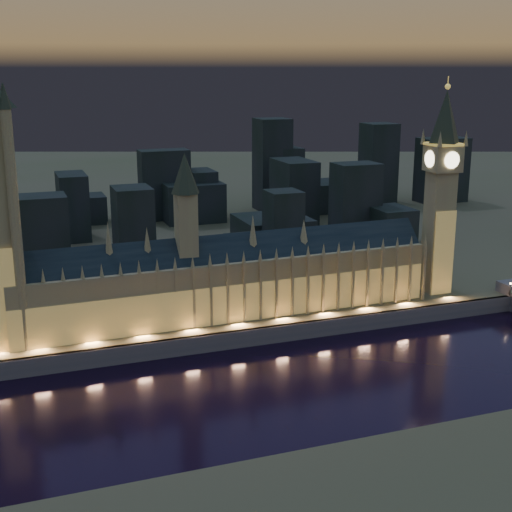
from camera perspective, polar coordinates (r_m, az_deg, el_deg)
name	(u,v)px	position (r m, az deg, el deg)	size (l,w,h in m)	color
ground_plane	(291,381)	(291.80, 2.81, -9.95)	(2000.00, 2000.00, 0.00)	black
north_bank	(103,182)	(779.88, -12.17, 5.78)	(2000.00, 960.00, 8.00)	#434A2B
embankment_wall	(256,337)	(325.36, 0.01, -6.47)	(2000.00, 2.50, 8.00)	#4B4953
palace_of_westminster	(227,279)	(334.57, -2.32, -1.83)	(202.00, 25.37, 78.00)	#90725A
elizabeth_tower	(442,175)	(375.59, 14.65, 6.28)	(18.00, 18.00, 110.24)	#90725A
city_backdrop	(208,198)	(518.47, -3.86, 4.65)	(481.77, 215.63, 76.88)	black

